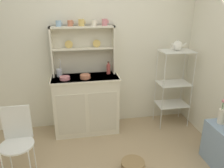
{
  "coord_description": "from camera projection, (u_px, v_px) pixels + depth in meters",
  "views": [
    {
      "loc": [
        -0.27,
        -1.7,
        1.91
      ],
      "look_at": [
        0.24,
        1.12,
        0.84
      ],
      "focal_mm": 35.94,
      "sensor_mm": 36.0,
      "label": 1
    }
  ],
  "objects": [
    {
      "name": "wall_back",
      "position": [
        90.0,
        47.0,
        3.34
      ],
      "size": [
        3.84,
        0.05,
        2.5
      ],
      "primitive_type": "cube",
      "color": "silver",
      "rests_on": "ground"
    },
    {
      "name": "hutch_cabinet",
      "position": [
        86.0,
        104.0,
        3.37
      ],
      "size": [
        0.97,
        0.45,
        0.88
      ],
      "color": "silver",
      "rests_on": "ground"
    },
    {
      "name": "hutch_shelf_unit",
      "position": [
        83.0,
        47.0,
        3.22
      ],
      "size": [
        0.9,
        0.18,
        0.7
      ],
      "color": "beige",
      "rests_on": "hutch_cabinet"
    },
    {
      "name": "bakers_rack",
      "position": [
        174.0,
        80.0,
        3.46
      ],
      "size": [
        0.48,
        0.34,
        1.21
      ],
      "color": "silver",
      "rests_on": "ground"
    },
    {
      "name": "side_shelf_blue",
      "position": [
        223.0,
        147.0,
        2.68
      ],
      "size": [
        0.28,
        0.48,
        0.52
      ],
      "primitive_type": "cube",
      "color": "#849EBC",
      "rests_on": "ground"
    },
    {
      "name": "wire_chair",
      "position": [
        17.0,
        137.0,
        2.44
      ],
      "size": [
        0.36,
        0.36,
        0.85
      ],
      "rotation": [
        0.0,
        0.0,
        0.4
      ],
      "color": "white",
      "rests_on": "ground"
    },
    {
      "name": "floor_basket",
      "position": [
        133.0,
        166.0,
        2.66
      ],
      "size": [
        0.28,
        0.28,
        0.13
      ],
      "primitive_type": "cylinder",
      "color": "#93754C",
      "rests_on": "ground"
    },
    {
      "name": "cup_sky_0",
      "position": [
        59.0,
        23.0,
        3.02
      ],
      "size": [
        0.09,
        0.07,
        0.08
      ],
      "color": "#8EB2D1",
      "rests_on": "hutch_shelf_unit"
    },
    {
      "name": "cup_terracotta_1",
      "position": [
        70.0,
        23.0,
        3.04
      ],
      "size": [
        0.09,
        0.07,
        0.08
      ],
      "color": "#C67556",
      "rests_on": "hutch_shelf_unit"
    },
    {
      "name": "cup_gold_2",
      "position": [
        81.0,
        23.0,
        3.07
      ],
      "size": [
        0.09,
        0.08,
        0.09
      ],
      "color": "#DBB760",
      "rests_on": "hutch_shelf_unit"
    },
    {
      "name": "cup_cream_3",
      "position": [
        94.0,
        23.0,
        3.1
      ],
      "size": [
        0.08,
        0.06,
        0.08
      ],
      "color": "silver",
      "rests_on": "hutch_shelf_unit"
    },
    {
      "name": "cup_rose_4",
      "position": [
        105.0,
        22.0,
        3.12
      ],
      "size": [
        0.09,
        0.08,
        0.09
      ],
      "color": "#D17A84",
      "rests_on": "hutch_shelf_unit"
    },
    {
      "name": "bowl_mixing_large",
      "position": [
        65.0,
        78.0,
        3.09
      ],
      "size": [
        0.14,
        0.14,
        0.05
      ],
      "primitive_type": "cylinder",
      "color": "#D17A84",
      "rests_on": "hutch_cabinet"
    },
    {
      "name": "bowl_floral_medium",
      "position": [
        85.0,
        77.0,
        3.14
      ],
      "size": [
        0.15,
        0.15,
        0.06
      ],
      "primitive_type": "cylinder",
      "color": "#C67556",
      "rests_on": "hutch_cabinet"
    },
    {
      "name": "jam_bottle",
      "position": [
        108.0,
        69.0,
        3.33
      ],
      "size": [
        0.06,
        0.06,
        0.18
      ],
      "color": "#B74C47",
      "rests_on": "hutch_cabinet"
    },
    {
      "name": "utensil_jar",
      "position": [
        59.0,
        73.0,
        3.21
      ],
      "size": [
        0.08,
        0.08,
        0.25
      ],
      "color": "#B2B7C6",
      "rests_on": "hutch_cabinet"
    },
    {
      "name": "porcelain_teapot",
      "position": [
        177.0,
        46.0,
        3.27
      ],
      "size": [
        0.23,
        0.14,
        0.17
      ],
      "color": "white",
      "rests_on": "bakers_rack"
    },
    {
      "name": "flower_vase",
      "position": [
        222.0,
        115.0,
        2.66
      ],
      "size": [
        0.09,
        0.09,
        0.31
      ],
      "color": "silver",
      "rests_on": "side_shelf_blue"
    }
  ]
}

